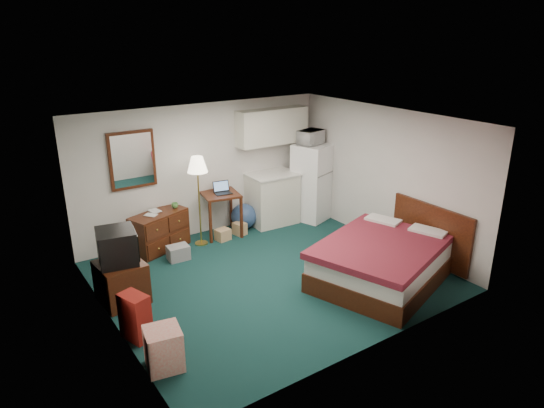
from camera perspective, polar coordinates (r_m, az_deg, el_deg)
floor at (r=7.92m, az=-0.23°, el=-8.43°), size 5.00×4.50×0.01m
ceiling at (r=7.09m, az=-0.26°, el=9.68°), size 5.00×4.50×0.01m
walls at (r=7.41m, az=-0.25°, el=0.12°), size 5.01×4.51×2.50m
mirror at (r=8.66m, az=-16.13°, el=5.01°), size 0.80×0.06×1.00m
upper_cabinets at (r=9.67m, az=0.01°, el=9.10°), size 1.50×0.35×0.70m
headboard at (r=8.50m, az=18.12°, el=-3.32°), size 0.06×1.56×1.00m
dresser at (r=8.91m, az=-13.09°, el=-3.15°), size 1.13×0.79×0.70m
floor_lamp at (r=8.83m, az=-8.56°, el=0.30°), size 0.44×0.44×1.66m
desk at (r=9.33m, az=-6.01°, el=-1.18°), size 0.78×0.78×0.84m
exercise_ball at (r=9.65m, az=-3.34°, el=-1.44°), size 0.64×0.64×0.51m
kitchen_counter at (r=9.85m, az=-0.03°, el=0.61°), size 0.96×0.75×1.02m
fridge at (r=10.00m, az=4.68°, el=2.55°), size 0.83×0.83×1.58m
bed at (r=7.79m, az=12.76°, el=-6.73°), size 2.47×2.18×0.66m
tv_stand at (r=7.44m, az=-17.29°, el=-8.74°), size 0.66×0.71×0.61m
suitcase at (r=6.55m, az=-15.80°, el=-12.66°), size 0.35×0.44×0.63m
retail_box at (r=6.01m, az=-12.63°, el=-16.26°), size 0.47×0.47×0.51m
file_bin at (r=8.55m, az=-10.97°, el=-5.64°), size 0.37×0.29×0.25m
cardboard_box_a at (r=9.20m, az=-5.81°, el=-3.59°), size 0.29×0.26×0.22m
cardboard_box_b at (r=9.42m, az=-3.83°, el=-2.90°), size 0.24×0.27×0.24m
laptop at (r=9.13m, az=-5.79°, el=1.86°), size 0.35×0.30×0.21m
crt_tv at (r=7.23m, az=-17.80°, el=-4.77°), size 0.63×0.66×0.49m
microwave at (r=9.78m, az=4.58°, el=8.02°), size 0.58×0.43×0.35m
book_a at (r=8.60m, az=-14.38°, el=-0.84°), size 0.13×0.11×0.21m
book_b at (r=8.78m, az=-14.17°, el=-0.31°), size 0.17×0.05×0.23m
mug at (r=8.94m, az=-11.36°, el=-0.09°), size 0.13×0.10×0.12m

